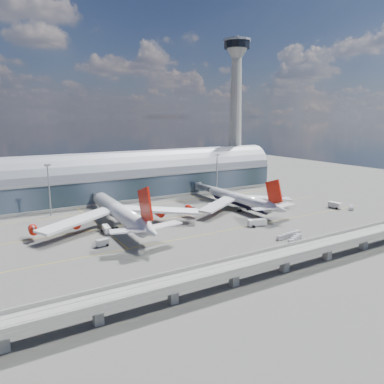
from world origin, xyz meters
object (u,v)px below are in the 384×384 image
airliner_right (242,200)px  service_truck_0 (106,229)px  service_truck_1 (102,243)px  service_truck_3 (335,205)px  control_tower (236,112)px  floodlight_mast_right (217,173)px  airliner_left (121,213)px  cargo_train_1 (289,235)px  floodlight_mast_left (49,189)px  service_truck_2 (257,222)px  cargo_train_0 (295,239)px  cargo_train_2 (351,208)px  service_truck_4 (142,204)px  service_truck_5 (214,206)px

airliner_right → service_truck_0: 73.80m
service_truck_1 → service_truck_3: 125.87m
control_tower → floodlight_mast_right: size_ratio=4.01×
airliner_left → floodlight_mast_right: bearing=28.7°
airliner_right → cargo_train_1: airliner_right is taller
floodlight_mast_left → service_truck_2: floodlight_mast_left is taller
cargo_train_0 → cargo_train_2: size_ratio=1.43×
service_truck_2 → cargo_train_2: service_truck_2 is taller
floodlight_mast_right → service_truck_1: bearing=-148.1°
airliner_right → service_truck_4: airliner_right is taller
airliner_left → service_truck_3: airliner_left is taller
floodlight_mast_left → service_truck_5: bearing=-20.9°
service_truck_2 → cargo_train_1: 19.16m
floodlight_mast_right → service_truck_3: bearing=-61.8°
floodlight_mast_left → service_truck_1: 59.08m
service_truck_3 → control_tower: bearing=85.3°
service_truck_2 → cargo_train_1: size_ratio=0.64×
floodlight_mast_left → cargo_train_1: size_ratio=1.83×
cargo_train_0 → service_truck_5: bearing=22.4°
cargo_train_0 → cargo_train_2: 67.99m
control_tower → service_truck_3: size_ratio=14.80×
floodlight_mast_left → service_truck_0: bearing=-71.0°
floodlight_mast_right → service_truck_1: 109.18m
floodlight_mast_right → service_truck_4: floodlight_mast_right is taller
service_truck_5 → service_truck_1: bearing=154.5°
cargo_train_0 → service_truck_0: bearing=76.1°
airliner_right → service_truck_5: 15.40m
floodlight_mast_left → cargo_train_0: size_ratio=2.38×
floodlight_mast_right → service_truck_5: (-22.44, -29.66, -12.24)m
cargo_train_0 → service_truck_3: bearing=-39.2°
airliner_left → service_truck_2: airliner_left is taller
service_truck_3 → service_truck_4: service_truck_3 is taller
service_truck_2 → service_truck_5: bearing=12.0°
service_truck_0 → cargo_train_1: size_ratio=0.53×
service_truck_4 → service_truck_5: (31.25, -23.52, 0.05)m
service_truck_0 → service_truck_2: 66.15m
airliner_left → service_truck_3: size_ratio=11.32×
airliner_left → service_truck_4: (23.96, 32.56, -5.52)m
service_truck_0 → service_truck_2: (61.29, -24.89, 0.09)m
control_tower → service_truck_3: control_tower is taller
service_truck_4 → cargo_train_2: service_truck_4 is taller
floodlight_mast_right → service_truck_2: floodlight_mast_right is taller
floodlight_mast_left → cargo_train_1: 115.57m
service_truck_2 → service_truck_3: service_truck_3 is taller
control_tower → cargo_train_1: bearing=-117.3°
service_truck_5 → cargo_train_2: (61.30, -39.22, -0.46)m
service_truck_2 → service_truck_1: bearing=96.8°
floodlight_mast_left → service_truck_4: bearing=-7.6°
control_tower → cargo_train_2: (3.86, -96.88, -50.70)m
floodlight_mast_left → service_truck_3: 148.03m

